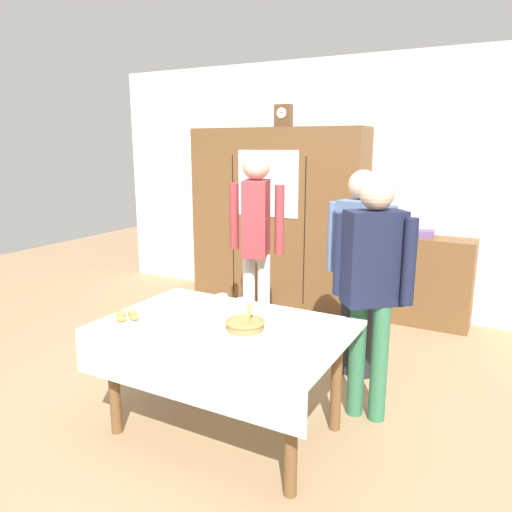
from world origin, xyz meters
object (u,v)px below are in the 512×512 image
(bread_basket, at_px, (245,324))
(tea_cup_center, at_px, (222,299))
(wall_cabinet, at_px, (277,217))
(pastry_plate, at_px, (127,318))
(person_near_right_end, at_px, (256,231))
(bookshelf_low, at_px, (422,281))
(tea_cup_back_edge, at_px, (196,312))
(tea_cup_mid_right, at_px, (243,303))
(dining_table, at_px, (222,342))
(spoon_center, at_px, (269,318))
(person_behind_table_right, at_px, (372,276))
(person_by_cabinet, at_px, (360,255))
(tea_cup_near_right, at_px, (200,329))
(spoon_back_edge, at_px, (313,323))
(book_stack, at_px, (426,234))
(mantel_clock, at_px, (283,116))

(bread_basket, bearing_deg, tea_cup_center, 137.30)
(wall_cabinet, height_order, tea_cup_center, wall_cabinet)
(pastry_plate, height_order, person_near_right_end, person_near_right_end)
(bookshelf_low, relative_size, tea_cup_back_edge, 7.30)
(tea_cup_mid_right, xyz_separation_m, tea_cup_center, (-0.17, 0.01, 0.00))
(wall_cabinet, relative_size, person_near_right_end, 1.15)
(tea_cup_center, height_order, bread_basket, bread_basket)
(dining_table, bearing_deg, spoon_center, 52.84)
(tea_cup_mid_right, height_order, person_behind_table_right, person_behind_table_right)
(pastry_plate, relative_size, person_by_cabinet, 0.17)
(person_by_cabinet, distance_m, person_behind_table_right, 0.62)
(tea_cup_near_right, distance_m, tea_cup_back_edge, 0.31)
(wall_cabinet, relative_size, spoon_back_edge, 16.79)
(tea_cup_back_edge, relative_size, person_behind_table_right, 0.08)
(tea_cup_back_edge, xyz_separation_m, bread_basket, (0.39, -0.06, 0.01))
(person_by_cabinet, height_order, person_near_right_end, person_near_right_end)
(tea_cup_near_right, bearing_deg, bread_basket, 42.51)
(tea_cup_back_edge, bearing_deg, person_near_right_end, 100.29)
(tea_cup_center, bearing_deg, spoon_center, -15.72)
(spoon_back_edge, xyz_separation_m, person_by_cabinet, (0.01, 0.88, 0.26))
(tea_cup_center, xyz_separation_m, bread_basket, (0.39, -0.36, 0.01))
(dining_table, height_order, tea_cup_near_right, tea_cup_near_right)
(tea_cup_center, bearing_deg, bread_basket, -42.70)
(spoon_back_edge, distance_m, person_near_right_end, 1.40)
(tea_cup_near_right, height_order, spoon_back_edge, tea_cup_near_right)
(bread_basket, bearing_deg, bookshelf_low, 77.66)
(bread_basket, bearing_deg, dining_table, -172.68)
(bread_basket, bearing_deg, person_near_right_end, 115.69)
(bookshelf_low, xyz_separation_m, tea_cup_center, (-0.96, -2.26, 0.30))
(book_stack, distance_m, tea_cup_near_right, 2.91)
(mantel_clock, distance_m, person_near_right_end, 1.69)
(dining_table, xyz_separation_m, mantel_clock, (-0.83, 2.59, 1.48))
(book_stack, bearing_deg, dining_table, -105.33)
(book_stack, relative_size, spoon_center, 1.95)
(bread_basket, bearing_deg, person_by_cabinet, 74.15)
(wall_cabinet, height_order, tea_cup_back_edge, wall_cabinet)
(bookshelf_low, xyz_separation_m, spoon_center, (-0.53, -2.38, 0.28))
(person_by_cabinet, bearing_deg, bookshelf_low, 80.56)
(bread_basket, relative_size, person_near_right_end, 0.14)
(spoon_back_edge, bearing_deg, person_near_right_end, 133.34)
(book_stack, xyz_separation_m, spoon_center, (-0.53, -2.38, -0.21))
(wall_cabinet, xyz_separation_m, person_behind_table_right, (1.64, -1.96, -0.01))
(tea_cup_near_right, bearing_deg, book_stack, 74.58)
(wall_cabinet, bearing_deg, person_by_cabinet, -45.29)
(bookshelf_low, height_order, pastry_plate, bookshelf_low)
(tea_cup_center, relative_size, bread_basket, 0.54)
(wall_cabinet, bearing_deg, pastry_plate, -83.44)
(tea_cup_center, height_order, person_by_cabinet, person_by_cabinet)
(tea_cup_near_right, height_order, person_behind_table_right, person_behind_table_right)
(spoon_back_edge, height_order, person_by_cabinet, person_by_cabinet)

